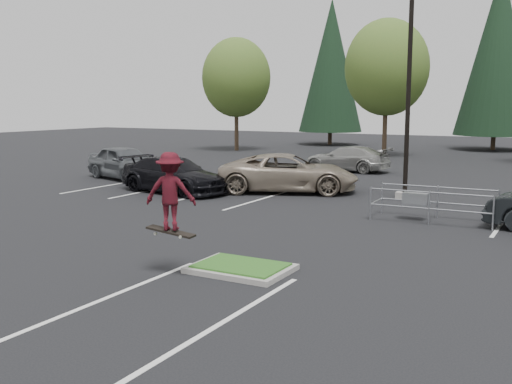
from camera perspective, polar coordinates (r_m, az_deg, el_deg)
The scene contains 14 objects.
ground at distance 13.73m, azimuth -1.45°, elevation -7.55°, with size 120.00×120.00×0.00m, color black.
grass_median at distance 13.71m, azimuth -1.45°, elevation -7.23°, with size 2.20×1.60×0.16m.
stall_lines at distance 19.54m, azimuth 4.08°, elevation -2.71°, with size 22.62×17.60×0.01m.
light_pole at distance 24.19m, azimuth 14.35°, elevation 10.05°, with size 0.70×0.60×10.12m.
decid_a at distance 48.25m, azimuth -1.88°, elevation 10.61°, with size 5.44×5.44×8.91m.
decid_b at distance 43.85m, azimuth 12.33°, elevation 11.24°, with size 5.89×5.89×9.64m.
conif_a at distance 55.48m, azimuth 7.17°, elevation 11.84°, with size 5.72×5.72×13.00m.
conif_b at distance 52.46m, azimuth 22.08°, elevation 12.32°, with size 6.38×6.38×14.50m.
cart_corral at distance 20.15m, azimuth 15.35°, elevation -0.70°, with size 3.85×1.46×1.08m.
skateboarder at distance 13.18m, azimuth -8.20°, elevation 0.03°, with size 1.26×1.00×1.85m.
car_l_tan at distance 25.64m, azimuth 2.88°, elevation 1.83°, with size 2.73×5.92×1.64m, color gray.
car_l_black at distance 25.74m, azimuth -7.93°, elevation 1.63°, with size 2.12×5.20×1.51m, color black.
car_l_grey at distance 30.65m, azimuth -12.42°, elevation 2.77°, with size 1.99×4.94×1.68m, color #4F5357.
car_far_silver at distance 33.86m, azimuth 8.66°, elevation 3.16°, with size 1.98×4.86×1.41m, color #9D9D98.
Camera 1 is at (6.69, -11.38, 3.79)m, focal length 42.00 mm.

